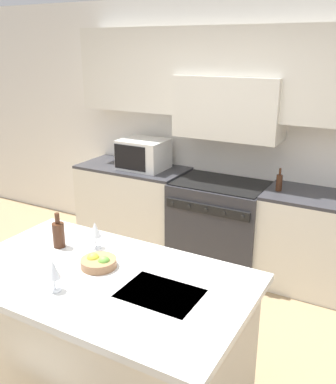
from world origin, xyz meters
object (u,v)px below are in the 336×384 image
wine_glass_far (95,231)px  fruit_bowl (99,262)px  wine_bottle (59,234)px  oil_bottle_on_counter (279,182)px  wine_glass_near (53,271)px  microwave (143,154)px  range_stove (219,224)px

wine_glass_far → fruit_bowl: 0.29m
wine_bottle → fruit_bowl: size_ratio=1.10×
wine_glass_far → oil_bottle_on_counter: bearing=67.1°
wine_glass_near → fruit_bowl: wine_glass_near is taller
wine_bottle → oil_bottle_on_counter: bearing=62.6°
microwave → oil_bottle_on_counter: size_ratio=2.29×
microwave → oil_bottle_on_counter: microwave is taller
wine_glass_near → wine_glass_far: (-0.14, 0.54, 0.00)m
wine_glass_near → oil_bottle_on_counter: oil_bottle_on_counter is taller
range_stove → fruit_bowl: size_ratio=4.22×
microwave → wine_glass_near: 2.52m
wine_glass_near → fruit_bowl: 0.35m
wine_glass_far → oil_bottle_on_counter: oil_bottle_on_counter is taller
wine_bottle → microwave: bearing=105.6°
range_stove → oil_bottle_on_counter: size_ratio=4.32×
wine_glass_near → oil_bottle_on_counter: bearing=75.1°
range_stove → wine_bottle: wine_bottle is taller
range_stove → oil_bottle_on_counter: oil_bottle_on_counter is taller
microwave → wine_bottle: microwave is taller
fruit_bowl → oil_bottle_on_counter: size_ratio=1.02×
oil_bottle_on_counter → range_stove: bearing=178.8°
fruit_bowl → oil_bottle_on_counter: oil_bottle_on_counter is taller
wine_bottle → fruit_bowl: bearing=-13.0°
range_stove → fruit_bowl: fruit_bowl is taller
wine_glass_near → microwave: bearing=111.0°
oil_bottle_on_counter → wine_bottle: bearing=-117.4°
microwave → oil_bottle_on_counter: 1.52m
range_stove → wine_bottle: (-0.39, -1.90, 0.56)m
wine_glass_near → oil_bottle_on_counter: 2.40m
fruit_bowl → wine_bottle: bearing=167.0°
wine_bottle → wine_glass_near: wine_bottle is taller
microwave → fruit_bowl: (0.95, -2.02, -0.13)m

